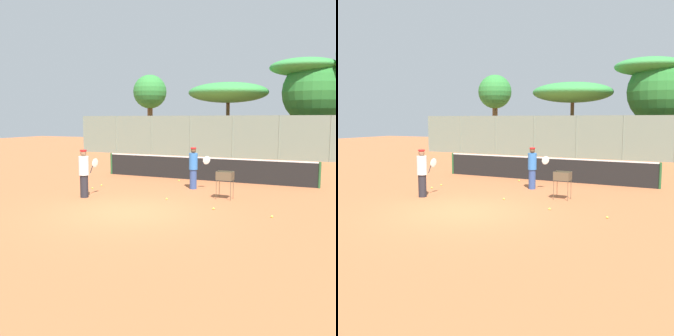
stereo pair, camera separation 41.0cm
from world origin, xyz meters
The scene contains 16 objects.
ground_plane centered at (0.00, 0.00, 0.00)m, with size 80.00×80.00×0.00m, color #B26038.
tennis_net centered at (0.00, 6.79, 0.56)m, with size 10.01×0.10×1.07m.
back_fence centered at (0.00, 17.44, 1.52)m, with size 29.30×0.08×3.03m.
tree_0 centered at (2.69, 20.89, 6.43)m, with size 4.96×4.96×7.19m.
tree_3 centered at (-11.03, 22.83, 5.18)m, with size 3.09×3.09×6.83m.
tree_4 centered at (3.53, 20.99, 4.69)m, with size 4.76×4.76×7.09m.
tree_5 centered at (-2.74, 20.01, 4.80)m, with size 6.16×6.16×5.58m.
player_white_outfit centered at (-2.55, 1.30, 0.89)m, with size 0.36×0.89×1.71m.
player_red_cap centered at (0.37, 4.53, 0.86)m, with size 0.88×0.34×1.66m.
ball_cart centered at (2.09, 3.11, 0.74)m, with size 0.56×0.41×0.98m.
tennis_ball_0 centered at (2.25, 1.39, 0.03)m, with size 0.07×0.07×0.07m, color #D1E54C.
tennis_ball_1 centered at (-0.92, 6.08, 0.03)m, with size 0.07×0.07×0.07m, color #D1E54C.
tennis_ball_2 centered at (0.31, 2.13, 0.03)m, with size 0.07×0.07×0.07m, color #D1E54C.
tennis_ball_3 centered at (4.07, 1.13, 0.03)m, with size 0.07×0.07×0.07m, color #D1E54C.
tennis_ball_4 centered at (-3.36, 3.55, 0.03)m, with size 0.07×0.07×0.07m, color #D1E54C.
tennis_ball_5 centered at (-3.30, 2.82, 0.03)m, with size 0.07×0.07×0.07m, color #D1E54C.
Camera 2 is at (6.32, -9.83, 2.79)m, focal length 42.00 mm.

